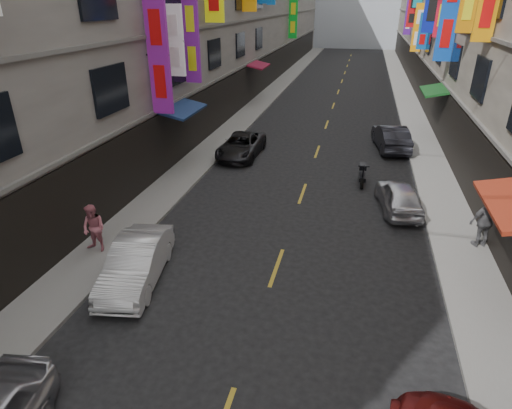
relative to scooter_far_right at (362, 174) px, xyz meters
The scene contains 11 objects.
sidewalk_left 18.27m from the scooter_far_right, 117.83° to the left, with size 2.00×90.00×0.12m, color slate.
sidewalk_right 16.53m from the scooter_far_right, 77.87° to the left, with size 2.00×90.00×0.12m, color slate.
street_awnings 4.57m from the scooter_far_right, behind, with size 13.99×35.20×0.41m.
lane_markings 13.40m from the scooter_far_right, 100.88° to the left, with size 0.12×80.20×0.01m.
scooter_far_right is the anchor object (origin of this frame).
car_left_mid 11.55m from the scooter_far_right, 124.41° to the right, with size 1.37×3.93×1.30m, color silver.
car_left_far 6.96m from the scooter_far_right, 159.70° to the left, with size 1.98×4.30×1.19m, color black.
car_right_mid 2.96m from the scooter_far_right, 60.09° to the right, with size 1.43×3.55×1.21m, color silver.
car_right_far 5.80m from the scooter_far_right, 75.27° to the left, with size 1.49×4.28×1.41m, color #24242B.
pedestrian_lfar 12.06m from the scooter_far_right, 135.62° to the right, with size 0.81×0.56×1.67m, color #C56876.
pedestrian_rfar 6.52m from the scooter_far_right, 51.11° to the right, with size 1.10×0.63×1.88m, color #59595C.
Camera 1 is at (2.07, 6.60, 7.80)m, focal length 30.00 mm.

